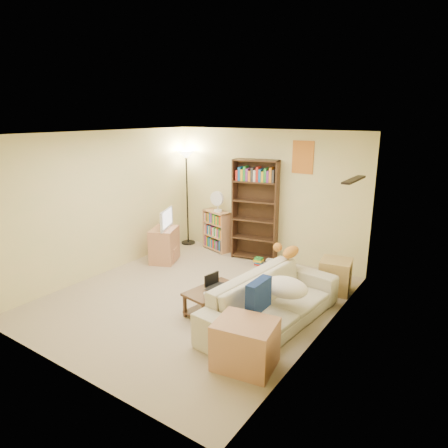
# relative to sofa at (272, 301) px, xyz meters

# --- Properties ---
(room) EXTENTS (4.50, 4.54, 2.52)m
(room) POSITION_rel_sofa_xyz_m (-1.36, 0.06, 1.29)
(room) COLOR #BFB18F
(room) RESTS_ON ground
(sofa) EXTENTS (2.43, 1.34, 0.66)m
(sofa) POSITION_rel_sofa_xyz_m (0.00, 0.00, 0.00)
(sofa) COLOR beige
(sofa) RESTS_ON ground
(navy_pillow) EXTENTS (0.13, 0.43, 0.39)m
(navy_pillow) POSITION_rel_sofa_xyz_m (0.06, -0.50, 0.30)
(navy_pillow) COLOR navy
(navy_pillow) RESTS_ON sofa
(cream_blanket) EXTENTS (0.61, 0.43, 0.26)m
(cream_blanket) POSITION_rel_sofa_xyz_m (0.17, 0.04, 0.24)
(cream_blanket) COLOR white
(cream_blanket) RESTS_ON sofa
(tabby_cat) EXTENTS (0.52, 0.23, 0.18)m
(tabby_cat) POSITION_rel_sofa_xyz_m (-0.20, 0.89, 0.42)
(tabby_cat) COLOR orange
(tabby_cat) RESTS_ON sofa
(coffee_table) EXTENTS (0.58, 0.88, 0.36)m
(coffee_table) POSITION_rel_sofa_xyz_m (-0.85, -0.19, -0.11)
(coffee_table) COLOR #48301B
(coffee_table) RESTS_ON ground
(laptop) EXTENTS (0.38, 0.27, 0.03)m
(laptop) POSITION_rel_sofa_xyz_m (-0.81, -0.13, 0.05)
(laptop) COLOR black
(laptop) RESTS_ON coffee_table
(laptop_screen) EXTENTS (0.06, 0.27, 0.18)m
(laptop_screen) POSITION_rel_sofa_xyz_m (-0.92, -0.11, 0.14)
(laptop_screen) COLOR white
(laptop_screen) RESTS_ON laptop
(mug) EXTENTS (0.16, 0.16, 0.09)m
(mug) POSITION_rel_sofa_xyz_m (-0.74, -0.48, 0.08)
(mug) COLOR white
(mug) RESTS_ON coffee_table
(tv_remote) EXTENTS (0.06, 0.15, 0.02)m
(tv_remote) POSITION_rel_sofa_xyz_m (-0.72, 0.06, 0.04)
(tv_remote) COLOR black
(tv_remote) RESTS_ON coffee_table
(tv_stand) EXTENTS (0.65, 0.74, 0.66)m
(tv_stand) POSITION_rel_sofa_xyz_m (-2.84, 0.99, -0.00)
(tv_stand) COLOR tan
(tv_stand) RESTS_ON ground
(television) EXTENTS (0.72, 0.57, 0.38)m
(television) POSITION_rel_sofa_xyz_m (-2.84, 0.99, 0.52)
(television) COLOR black
(television) RESTS_ON tv_stand
(tall_bookshelf) EXTENTS (0.92, 0.46, 1.95)m
(tall_bookshelf) POSITION_rel_sofa_xyz_m (-1.48, 2.10, 0.70)
(tall_bookshelf) COLOR #3E2318
(tall_bookshelf) RESTS_ON ground
(short_bookshelf) EXTENTS (0.70, 0.44, 0.83)m
(short_bookshelf) POSITION_rel_sofa_xyz_m (-2.39, 2.10, 0.09)
(short_bookshelf) COLOR tan
(short_bookshelf) RESTS_ON ground
(desk_fan) EXTENTS (0.30, 0.17, 0.43)m
(desk_fan) POSITION_rel_sofa_xyz_m (-2.34, 2.06, 0.74)
(desk_fan) COLOR white
(desk_fan) RESTS_ON short_bookshelf
(floor_lamp) EXTENTS (0.34, 0.34, 2.02)m
(floor_lamp) POSITION_rel_sofa_xyz_m (-3.16, 2.10, 1.28)
(floor_lamp) COLOR black
(floor_lamp) RESTS_ON ground
(side_table) EXTENTS (0.54, 0.54, 0.53)m
(side_table) POSITION_rel_sofa_xyz_m (0.36, 1.48, -0.06)
(side_table) COLOR tan
(side_table) RESTS_ON ground
(end_cabinet) EXTENTS (0.74, 0.65, 0.55)m
(end_cabinet) POSITION_rel_sofa_xyz_m (0.19, -1.01, -0.05)
(end_cabinet) COLOR tan
(end_cabinet) RESTS_ON ground
(book_stacks) EXTENTS (0.72, 0.22, 0.22)m
(book_stacks) POSITION_rel_sofa_xyz_m (-0.91, 1.76, -0.24)
(book_stacks) COLOR red
(book_stacks) RESTS_ON ground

